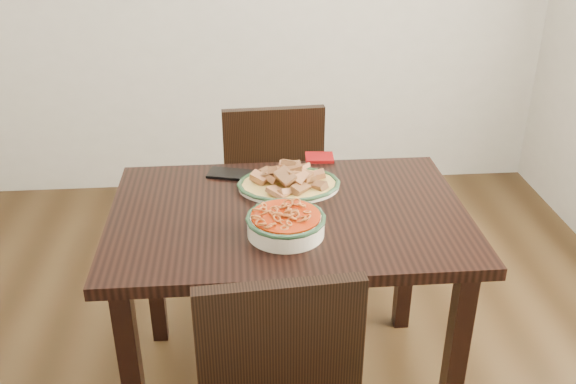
{
  "coord_description": "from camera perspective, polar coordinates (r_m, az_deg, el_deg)",
  "views": [
    {
      "loc": [
        -0.04,
        -1.85,
        1.77
      ],
      "look_at": [
        0.12,
        0.02,
        0.81
      ],
      "focal_mm": 40.0,
      "sensor_mm": 36.0,
      "label": 1
    }
  ],
  "objects": [
    {
      "name": "noodle_bowl",
      "position": [
        1.96,
        -0.2,
        -2.63
      ],
      "size": [
        0.25,
        0.25,
        0.08
      ],
      "color": "white",
      "rests_on": "dining_table"
    },
    {
      "name": "floor",
      "position": [
        2.56,
        -2.71,
        -16.68
      ],
      "size": [
        3.5,
        3.5,
        0.0
      ],
      "primitive_type": "plane",
      "color": "#322110",
      "rests_on": "ground"
    },
    {
      "name": "dining_table",
      "position": [
        2.16,
        0.04,
        -4.05
      ],
      "size": [
        1.17,
        0.78,
        0.75
      ],
      "color": "black",
      "rests_on": "ground"
    },
    {
      "name": "fish_plate",
      "position": [
        2.24,
        0.08,
        1.42
      ],
      "size": [
        0.36,
        0.28,
        0.11
      ],
      "color": "#EFE7CA",
      "rests_on": "dining_table"
    },
    {
      "name": "napkin",
      "position": [
        2.49,
        2.81,
        3.09
      ],
      "size": [
        0.11,
        0.1,
        0.01
      ],
      "primitive_type": "cube",
      "rotation": [
        0.0,
        0.0,
        -0.07
      ],
      "color": "maroon",
      "rests_on": "dining_table"
    },
    {
      "name": "chair_far",
      "position": [
        2.86,
        -1.48,
        0.78
      ],
      "size": [
        0.44,
        0.44,
        0.89
      ],
      "rotation": [
        0.0,
        0.0,
        3.2
      ],
      "color": "black",
      "rests_on": "ground"
    },
    {
      "name": "smartphone",
      "position": [
        2.36,
        -5.15,
        1.61
      ],
      "size": [
        0.18,
        0.13,
        0.01
      ],
      "primitive_type": "cube",
      "rotation": [
        0.0,
        0.0,
        -0.27
      ],
      "color": "black",
      "rests_on": "dining_table"
    }
  ]
}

